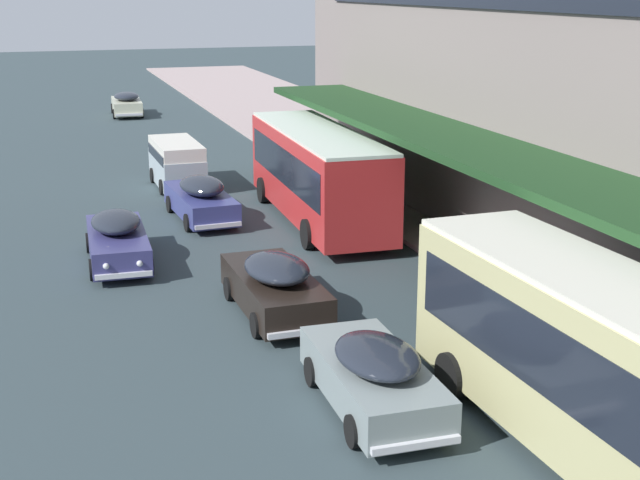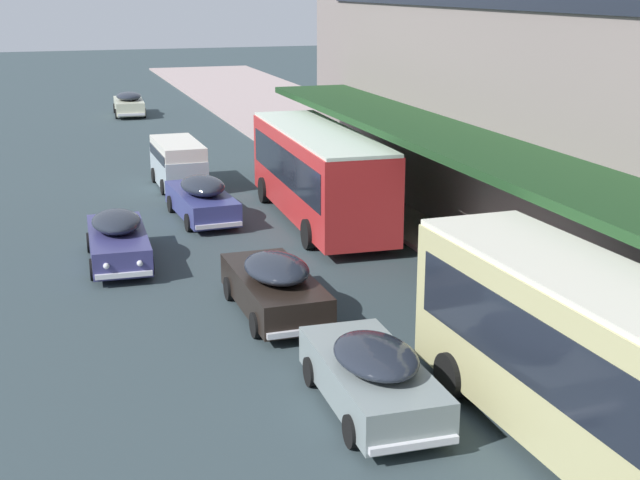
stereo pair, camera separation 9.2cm
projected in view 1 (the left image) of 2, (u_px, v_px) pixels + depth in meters
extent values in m
cube|color=red|center=(318.00, 173.00, 31.89)|extent=(2.88, 10.41, 2.89)
cube|color=black|center=(318.00, 164.00, 31.80)|extent=(2.90, 9.59, 1.27)
cube|color=silver|center=(318.00, 132.00, 31.48)|extent=(2.78, 10.41, 0.12)
cube|color=black|center=(283.00, 120.00, 36.37)|extent=(1.28, 0.10, 0.36)
cylinder|color=black|center=(262.00, 190.00, 35.15)|extent=(0.28, 1.01, 1.00)
cylinder|color=black|center=(324.00, 186.00, 35.84)|extent=(0.28, 1.01, 1.00)
cylinder|color=black|center=(307.00, 234.00, 28.95)|extent=(0.28, 1.01, 1.00)
cylinder|color=black|center=(381.00, 228.00, 29.63)|extent=(0.28, 1.01, 1.00)
cube|color=tan|center=(615.00, 376.00, 15.30)|extent=(2.80, 10.50, 2.99)
cube|color=black|center=(617.00, 357.00, 15.20)|extent=(2.81, 9.67, 1.32)
cube|color=silver|center=(623.00, 291.00, 14.87)|extent=(2.70, 10.50, 0.12)
cube|color=black|center=(468.00, 230.00, 19.70)|extent=(1.22, 0.10, 0.36)
cylinder|color=black|center=(451.00, 376.00, 18.47)|extent=(0.28, 1.01, 1.00)
cylinder|color=black|center=(551.00, 360.00, 19.27)|extent=(0.28, 1.01, 1.00)
cube|color=navy|center=(118.00, 244.00, 27.42)|extent=(1.86, 4.76, 0.80)
ellipsoid|color=#1E232D|center=(116.00, 221.00, 27.46)|extent=(1.58, 2.64, 0.57)
cube|color=silver|center=(124.00, 275.00, 25.27)|extent=(1.62, 0.18, 0.14)
cube|color=silver|center=(113.00, 232.00, 29.71)|extent=(1.62, 0.18, 0.14)
sphere|color=silver|center=(140.00, 264.00, 25.34)|extent=(0.18, 0.18, 0.18)
sphere|color=silver|center=(106.00, 266.00, 25.09)|extent=(0.18, 0.18, 0.18)
cylinder|color=black|center=(151.00, 265.00, 26.38)|extent=(0.16, 0.64, 0.64)
cylinder|color=black|center=(92.00, 270.00, 25.93)|extent=(0.16, 0.64, 0.64)
cylinder|color=black|center=(142.00, 239.00, 29.08)|extent=(0.16, 0.64, 0.64)
cylinder|color=black|center=(88.00, 243.00, 28.63)|extent=(0.16, 0.64, 0.64)
cube|color=black|center=(275.00, 290.00, 23.20)|extent=(1.89, 4.65, 0.85)
ellipsoid|color=#1E232D|center=(277.00, 268.00, 22.80)|extent=(1.64, 2.57, 0.58)
cube|color=silver|center=(252.00, 274.00, 25.42)|extent=(1.72, 0.15, 0.14)
cube|color=silver|center=(302.00, 332.00, 21.13)|extent=(1.72, 0.15, 0.14)
sphere|color=silver|center=(235.00, 265.00, 25.15)|extent=(0.18, 0.18, 0.18)
sphere|color=silver|center=(269.00, 261.00, 25.46)|extent=(0.18, 0.18, 0.18)
cylinder|color=black|center=(228.00, 289.00, 24.31)|extent=(0.15, 0.64, 0.64)
cylinder|color=black|center=(291.00, 282.00, 24.87)|extent=(0.15, 0.64, 0.64)
cylinder|color=black|center=(255.00, 325.00, 21.70)|extent=(0.15, 0.64, 0.64)
cylinder|color=black|center=(325.00, 317.00, 22.27)|extent=(0.15, 0.64, 0.64)
cube|color=navy|center=(201.00, 203.00, 32.55)|extent=(2.00, 4.84, 0.82)
ellipsoid|color=#1E232D|center=(202.00, 186.00, 32.15)|extent=(1.67, 2.69, 0.64)
cube|color=silver|center=(186.00, 196.00, 34.79)|extent=(1.64, 0.22, 0.14)
cube|color=silver|center=(218.00, 226.00, 30.46)|extent=(1.64, 0.22, 0.14)
sphere|color=silver|center=(174.00, 189.00, 34.51)|extent=(0.18, 0.18, 0.18)
sphere|color=silver|center=(198.00, 187.00, 34.84)|extent=(0.18, 0.18, 0.18)
cylinder|color=black|center=(169.00, 204.00, 33.65)|extent=(0.18, 0.65, 0.64)
cylinder|color=black|center=(214.00, 200.00, 34.25)|extent=(0.18, 0.65, 0.64)
cylinder|color=black|center=(187.00, 223.00, 31.02)|extent=(0.18, 0.65, 0.64)
cylinder|color=black|center=(235.00, 218.00, 31.62)|extent=(0.18, 0.65, 0.64)
cube|color=gray|center=(373.00, 380.00, 17.99)|extent=(1.89, 4.50, 0.81)
ellipsoid|color=#1E232D|center=(377.00, 355.00, 17.61)|extent=(1.64, 2.49, 0.50)
cube|color=silver|center=(338.00, 349.00, 20.16)|extent=(1.72, 0.15, 0.14)
cube|color=silver|center=(416.00, 445.00, 15.97)|extent=(1.72, 0.15, 0.14)
sphere|color=silver|center=(317.00, 339.00, 19.91)|extent=(0.18, 0.18, 0.18)
sphere|color=silver|center=(359.00, 334.00, 20.19)|extent=(0.18, 0.18, 0.18)
cylinder|color=black|center=(311.00, 372.00, 19.10)|extent=(0.15, 0.64, 0.64)
cylinder|color=black|center=(389.00, 362.00, 19.60)|extent=(0.15, 0.64, 0.64)
cylinder|color=black|center=(352.00, 431.00, 16.55)|extent=(0.15, 0.64, 0.64)
cylinder|color=black|center=(441.00, 418.00, 17.06)|extent=(0.15, 0.64, 0.64)
cube|color=beige|center=(127.00, 106.00, 58.45)|extent=(2.02, 4.60, 0.83)
ellipsoid|color=#1E232D|center=(126.00, 96.00, 58.06)|extent=(1.70, 2.56, 0.52)
cube|color=silver|center=(125.00, 105.00, 60.66)|extent=(1.70, 0.21, 0.14)
cube|color=silver|center=(129.00, 115.00, 56.38)|extent=(1.70, 0.21, 0.14)
sphere|color=silver|center=(117.00, 101.00, 60.42)|extent=(0.18, 0.18, 0.18)
sphere|color=silver|center=(132.00, 101.00, 60.67)|extent=(0.18, 0.18, 0.18)
cylinder|color=black|center=(112.00, 108.00, 59.61)|extent=(0.17, 0.65, 0.64)
cylinder|color=black|center=(139.00, 107.00, 60.05)|extent=(0.17, 0.65, 0.64)
cylinder|color=black|center=(114.00, 114.00, 57.01)|extent=(0.17, 0.65, 0.64)
cylinder|color=black|center=(142.00, 113.00, 57.46)|extent=(0.17, 0.65, 0.64)
cube|color=#A8B9C0|center=(177.00, 169.00, 37.76)|extent=(1.83, 4.33, 1.29)
cube|color=silver|center=(176.00, 151.00, 37.54)|extent=(1.79, 4.24, 0.83)
cube|color=black|center=(176.00, 153.00, 37.57)|extent=(1.86, 3.90, 0.41)
ellipsoid|color=#A8B9C0|center=(169.00, 157.00, 39.63)|extent=(1.62, 0.63, 1.11)
cylinder|color=black|center=(153.00, 175.00, 38.74)|extent=(0.17, 0.64, 0.64)
cylinder|color=black|center=(192.00, 173.00, 39.29)|extent=(0.17, 0.64, 0.64)
cylinder|color=black|center=(162.00, 187.00, 36.47)|extent=(0.17, 0.64, 0.64)
cylinder|color=black|center=(204.00, 184.00, 37.02)|extent=(0.17, 0.64, 0.64)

